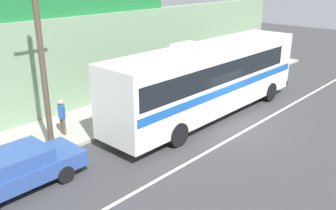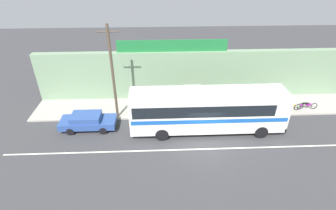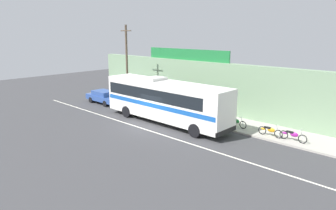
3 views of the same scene
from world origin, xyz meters
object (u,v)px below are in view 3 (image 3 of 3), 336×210
Objects in this scene: pedestrian_far_right at (142,95)px; motorcycle_purple at (293,135)px; motorcycle_red at (270,131)px; parked_car at (104,97)px; intercity_bus at (164,99)px; motorcycle_black at (235,122)px; utility_pole at (127,64)px; pedestrian_near_shop at (195,103)px.

motorcycle_purple is at bearing -1.74° from pedestrian_far_right.
pedestrian_far_right is at bearing 178.26° from motorcycle_purple.
pedestrian_far_right is (-14.63, 0.63, 0.49)m from motorcycle_red.
parked_car is 4.21m from pedestrian_far_right.
intercity_bus is 7.10m from pedestrian_far_right.
pedestrian_far_right is (-11.61, 0.42, 0.49)m from motorcycle_black.
motorcycle_purple is (17.38, 0.48, -3.78)m from utility_pole.
pedestrian_near_shop reaches higher than motorcycle_black.
pedestrian_near_shop reaches higher than motorcycle_red.
utility_pole reaches higher than pedestrian_far_right.
motorcycle_purple is 9.88m from pedestrian_near_shop.
motorcycle_black is at bearing -2.06° from pedestrian_far_right.
motorcycle_red is 8.32m from pedestrian_near_shop.
utility_pole is at bearing -166.15° from pedestrian_near_shop.
utility_pole is at bearing -139.90° from pedestrian_far_right.
motorcycle_red is at bearing -175.02° from motorcycle_purple.
pedestrian_near_shop is at bearing 171.83° from motorcycle_purple.
pedestrian_near_shop reaches higher than motorcycle_purple.
parked_car reaches higher than motorcycle_red.
parked_car is at bearing -161.03° from pedestrian_near_shop.
motorcycle_black is 1.24× the size of pedestrian_far_right.
motorcycle_black is at bearing 7.83° from parked_car.
motorcycle_purple is at bearing -8.17° from pedestrian_near_shop.
motorcycle_purple is (19.61, 1.99, -0.17)m from parked_car.
intercity_bus is 4.13m from pedestrian_near_shop.
pedestrian_far_right is (-16.23, 0.49, 0.49)m from motorcycle_purple.
parked_car reaches higher than motorcycle_purple.
utility_pole is at bearing -178.78° from motorcycle_red.
utility_pole is at bearing -177.52° from motorcycle_black.
motorcycle_red is (15.78, 0.34, -3.78)m from utility_pole.
pedestrian_near_shop is at bearing 165.55° from motorcycle_black.
motorcycle_purple is at bearing 14.73° from intercity_bus.
motorcycle_red is at bearing 5.85° from parked_car.
parked_car is 4.50m from utility_pole.
motorcycle_black is 4.62m from motorcycle_purple.
motorcycle_black is 5.34m from pedestrian_near_shop.
motorcycle_red is 1.17× the size of pedestrian_far_right.
parked_car is 2.36× the size of motorcycle_purple.
pedestrian_near_shop is (0.16, 4.01, -0.98)m from intercity_bus.
intercity_bus is at bearing -163.47° from motorcycle_red.
pedestrian_far_right is (-6.31, 3.10, -1.01)m from intercity_bus.
pedestrian_far_right is at bearing 177.94° from motorcycle_black.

